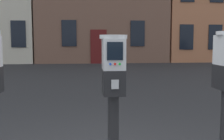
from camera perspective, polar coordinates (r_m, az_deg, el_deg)
The scene contains 1 object.
parking_meter_twin_adjacent at distance 2.20m, azimuth 0.29°, elevation -3.48°, with size 0.22×0.25×1.32m.
Camera 1 is at (-0.11, -2.47, 1.41)m, focal length 44.50 mm.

